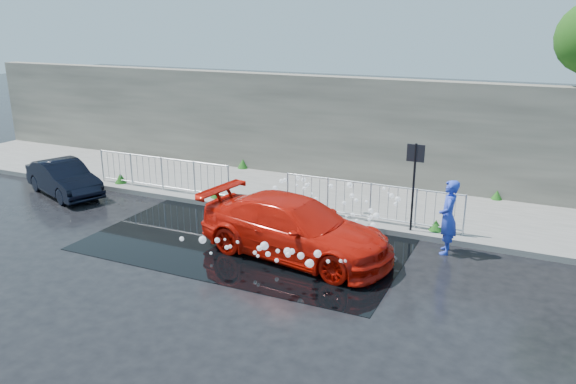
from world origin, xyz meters
name	(u,v)px	position (x,y,z in m)	size (l,w,h in m)	color
ground	(212,251)	(0.00, 0.00, 0.00)	(90.00, 90.00, 0.00)	black
pavement	(295,194)	(0.00, 5.00, 0.07)	(30.00, 4.00, 0.15)	#5E5E5A
curb	(267,212)	(0.00, 3.00, 0.08)	(30.00, 0.25, 0.16)	#5E5E5A
retaining_wall	(321,127)	(0.00, 7.20, 1.90)	(30.00, 0.60, 3.50)	#534E46
puddle	(249,240)	(0.50, 1.00, 0.01)	(8.00, 5.00, 0.01)	black
sign_post	(414,173)	(4.20, 3.10, 1.72)	(0.45, 0.06, 2.50)	black
railing_left	(162,173)	(-4.00, 3.35, 0.74)	(5.05, 0.05, 1.10)	silver
railing_right	(370,201)	(3.00, 3.35, 0.74)	(5.05, 0.05, 1.10)	silver
weeds	(279,190)	(-0.31, 4.46, 0.32)	(12.17, 3.93, 0.39)	#1A4211
water_spray	(312,216)	(2.04, 1.50, 0.75)	(3.67, 5.56, 1.03)	white
red_car	(295,228)	(1.96, 0.65, 0.71)	(1.98, 4.88, 1.42)	red
dark_car	(64,178)	(-6.87, 1.95, 0.56)	(1.19, 3.41, 1.12)	black
person	(448,217)	(5.24, 2.37, 0.92)	(0.67, 0.44, 1.85)	blue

